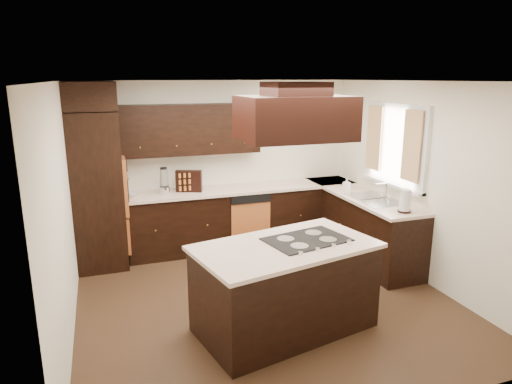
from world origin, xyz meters
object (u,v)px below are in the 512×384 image
oven_column (98,191)px  spice_rack (189,181)px  range_hood (295,118)px  island (285,289)px

oven_column → spice_rack: oven_column is taller
oven_column → range_hood: bearing=-50.3°
oven_column → island: bearing=-53.6°
island → spice_rack: 2.60m
island → spice_rack: size_ratio=4.61×
range_hood → spice_rack: bearing=104.7°
oven_column → range_hood: range_hood is taller
island → spice_rack: bearing=89.2°
spice_rack → island: bearing=-55.5°
oven_column → island: 3.01m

